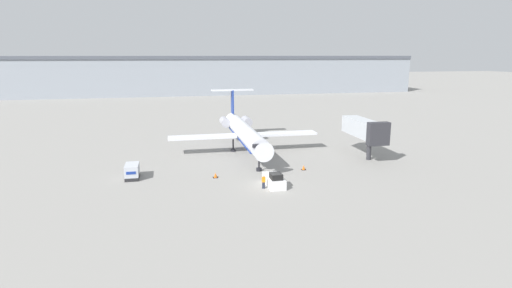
{
  "coord_description": "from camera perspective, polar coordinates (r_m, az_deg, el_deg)",
  "views": [
    {
      "loc": [
        -11.6,
        -44.66,
        15.7
      ],
      "look_at": [
        0.0,
        9.03,
        3.4
      ],
      "focal_mm": 28.0,
      "sensor_mm": 36.0,
      "label": 1
    }
  ],
  "objects": [
    {
      "name": "jet_bridge",
      "position": [
        64.23,
        15.23,
        2.08
      ],
      "size": [
        3.2,
        10.42,
        6.19
      ],
      "color": "#2D2D33",
      "rests_on": "ground"
    },
    {
      "name": "pushback_tug",
      "position": [
        49.14,
        2.59,
        -5.18
      ],
      "size": [
        1.92,
        4.61,
        1.83
      ],
      "color": "silver",
      "rests_on": "ground"
    },
    {
      "name": "worker_near_tug",
      "position": [
        47.99,
        1.1,
        -5.39
      ],
      "size": [
        0.4,
        0.24,
        1.66
      ],
      "color": "#232838",
      "rests_on": "ground"
    },
    {
      "name": "terminal_building",
      "position": [
        165.26,
        -8.27,
        9.71
      ],
      "size": [
        180.0,
        16.8,
        15.28
      ],
      "color": "#8C939E",
      "rests_on": "ground"
    },
    {
      "name": "traffic_cone_right",
      "position": [
        56.17,
        6.82,
        -3.36
      ],
      "size": [
        0.61,
        0.61,
        0.67
      ],
      "color": "black",
      "rests_on": "ground"
    },
    {
      "name": "airplane_main",
      "position": [
        65.39,
        -1.72,
        1.8
      ],
      "size": [
        24.52,
        27.87,
        9.26
      ],
      "color": "silver",
      "rests_on": "ground"
    },
    {
      "name": "traffic_cone_left",
      "position": [
        52.55,
        -5.81,
        -4.47
      ],
      "size": [
        0.65,
        0.65,
        0.66
      ],
      "color": "black",
      "rests_on": "ground"
    },
    {
      "name": "ground_plane",
      "position": [
        48.74,
        2.26,
        -6.18
      ],
      "size": [
        600.0,
        600.0,
        0.0
      ],
      "primitive_type": "plane",
      "color": "gray"
    },
    {
      "name": "luggage_cart",
      "position": [
        54.24,
        -17.28,
        -3.75
      ],
      "size": [
        1.7,
        3.13,
        1.89
      ],
      "color": "#232326",
      "rests_on": "ground"
    }
  ]
}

